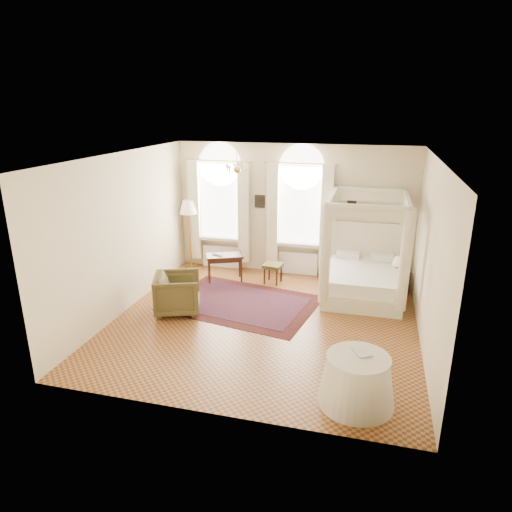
{
  "coord_description": "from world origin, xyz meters",
  "views": [
    {
      "loc": [
        1.96,
        -8.12,
        4.21
      ],
      "look_at": [
        -0.27,
        0.4,
        1.26
      ],
      "focal_mm": 32.0,
      "sensor_mm": 36.0,
      "label": 1
    }
  ],
  "objects_px": {
    "writing_desk": "(225,259)",
    "armchair": "(178,293)",
    "canopy_bed": "(363,275)",
    "coffee_table": "(172,292)",
    "side_table": "(357,380)",
    "nightstand": "(400,283)",
    "floor_lamp": "(188,210)",
    "stool": "(273,267)"
  },
  "relations": [
    {
      "from": "canopy_bed",
      "to": "stool",
      "type": "xyz_separation_m",
      "value": [
        -2.16,
        0.29,
        -0.12
      ]
    },
    {
      "from": "coffee_table",
      "to": "side_table",
      "type": "relative_size",
      "value": 0.63
    },
    {
      "from": "writing_desk",
      "to": "coffee_table",
      "type": "distance_m",
      "value": 1.98
    },
    {
      "from": "nightstand",
      "to": "side_table",
      "type": "height_order",
      "value": "side_table"
    },
    {
      "from": "nightstand",
      "to": "armchair",
      "type": "height_order",
      "value": "armchair"
    },
    {
      "from": "stool",
      "to": "armchair",
      "type": "xyz_separation_m",
      "value": [
        -1.58,
        -2.13,
        0.01
      ]
    },
    {
      "from": "canopy_bed",
      "to": "nightstand",
      "type": "distance_m",
      "value": 0.95
    },
    {
      "from": "nightstand",
      "to": "armchair",
      "type": "distance_m",
      "value": 5.08
    },
    {
      "from": "nightstand",
      "to": "armchair",
      "type": "bearing_deg",
      "value": -154.27
    },
    {
      "from": "stool",
      "to": "side_table",
      "type": "bearing_deg",
      "value": -62.83
    },
    {
      "from": "canopy_bed",
      "to": "armchair",
      "type": "xyz_separation_m",
      "value": [
        -3.74,
        -1.84,
        -0.11
      ]
    },
    {
      "from": "armchair",
      "to": "floor_lamp",
      "type": "bearing_deg",
      "value": -3.18
    },
    {
      "from": "side_table",
      "to": "nightstand",
      "type": "bearing_deg",
      "value": 80.15
    },
    {
      "from": "coffee_table",
      "to": "floor_lamp",
      "type": "relative_size",
      "value": 0.39
    },
    {
      "from": "nightstand",
      "to": "coffee_table",
      "type": "height_order",
      "value": "nightstand"
    },
    {
      "from": "writing_desk",
      "to": "coffee_table",
      "type": "relative_size",
      "value": 1.41
    },
    {
      "from": "canopy_bed",
      "to": "armchair",
      "type": "relative_size",
      "value": 2.52
    },
    {
      "from": "floor_lamp",
      "to": "side_table",
      "type": "bearing_deg",
      "value": -46.7
    },
    {
      "from": "stool",
      "to": "armchair",
      "type": "relative_size",
      "value": 0.53
    },
    {
      "from": "canopy_bed",
      "to": "side_table",
      "type": "distance_m",
      "value": 4.06
    },
    {
      "from": "canopy_bed",
      "to": "armchair",
      "type": "bearing_deg",
      "value": -153.81
    },
    {
      "from": "nightstand",
      "to": "floor_lamp",
      "type": "height_order",
      "value": "floor_lamp"
    },
    {
      "from": "floor_lamp",
      "to": "side_table",
      "type": "xyz_separation_m",
      "value": [
        4.63,
        -4.92,
        -1.18
      ]
    },
    {
      "from": "canopy_bed",
      "to": "writing_desk",
      "type": "relative_size",
      "value": 2.32
    },
    {
      "from": "writing_desk",
      "to": "canopy_bed",
      "type": "bearing_deg",
      "value": -2.63
    },
    {
      "from": "canopy_bed",
      "to": "armchair",
      "type": "height_order",
      "value": "canopy_bed"
    },
    {
      "from": "side_table",
      "to": "stool",
      "type": "bearing_deg",
      "value": 117.17
    },
    {
      "from": "writing_desk",
      "to": "floor_lamp",
      "type": "height_order",
      "value": "floor_lamp"
    },
    {
      "from": "writing_desk",
      "to": "floor_lamp",
      "type": "xyz_separation_m",
      "value": [
        -1.21,
        0.71,
        0.99
      ]
    },
    {
      "from": "canopy_bed",
      "to": "floor_lamp",
      "type": "xyz_separation_m",
      "value": [
        -4.56,
        0.86,
        1.03
      ]
    },
    {
      "from": "writing_desk",
      "to": "armchair",
      "type": "relative_size",
      "value": 1.08
    },
    {
      "from": "canopy_bed",
      "to": "coffee_table",
      "type": "height_order",
      "value": "canopy_bed"
    },
    {
      "from": "floor_lamp",
      "to": "stool",
      "type": "bearing_deg",
      "value": -13.32
    },
    {
      "from": "coffee_table",
      "to": "floor_lamp",
      "type": "xyz_separation_m",
      "value": [
        -0.65,
        2.59,
        1.18
      ]
    },
    {
      "from": "writing_desk",
      "to": "side_table",
      "type": "relative_size",
      "value": 0.89
    },
    {
      "from": "nightstand",
      "to": "stool",
      "type": "height_order",
      "value": "nightstand"
    },
    {
      "from": "floor_lamp",
      "to": "coffee_table",
      "type": "bearing_deg",
      "value": -75.98
    },
    {
      "from": "stool",
      "to": "coffee_table",
      "type": "xyz_separation_m",
      "value": [
        -1.75,
        -2.02,
        -0.03
      ]
    },
    {
      "from": "canopy_bed",
      "to": "coffee_table",
      "type": "distance_m",
      "value": 4.28
    },
    {
      "from": "writing_desk",
      "to": "coffee_table",
      "type": "xyz_separation_m",
      "value": [
        -0.56,
        -1.88,
        -0.19
      ]
    },
    {
      "from": "canopy_bed",
      "to": "floor_lamp",
      "type": "bearing_deg",
      "value": 169.3
    },
    {
      "from": "armchair",
      "to": "side_table",
      "type": "distance_m",
      "value": 4.4
    }
  ]
}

